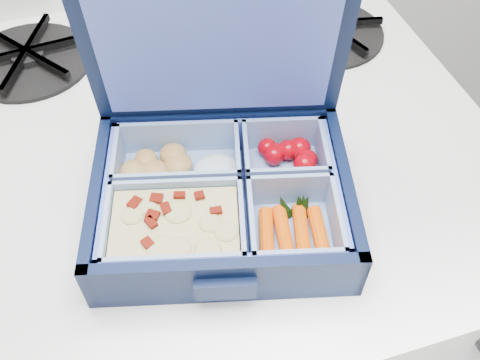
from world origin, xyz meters
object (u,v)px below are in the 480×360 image
object	(u,v)px
bento_box	(222,198)
fork	(286,94)
stove	(212,306)
burner_grate	(325,27)

from	to	relation	value
bento_box	fork	xyz separation A→B (m)	(0.12, 0.15, -0.03)
bento_box	stove	bearing A→B (deg)	101.17
burner_grate	fork	xyz separation A→B (m)	(-0.10, -0.10, -0.01)
burner_grate	fork	world-z (taller)	burner_grate
burner_grate	fork	size ratio (longest dim) A/B	1.00
burner_grate	fork	distance (m)	0.14
burner_grate	stove	bearing A→B (deg)	-153.11
bento_box	fork	distance (m)	0.20
stove	burner_grate	bearing A→B (deg)	26.89
bento_box	fork	world-z (taller)	bento_box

